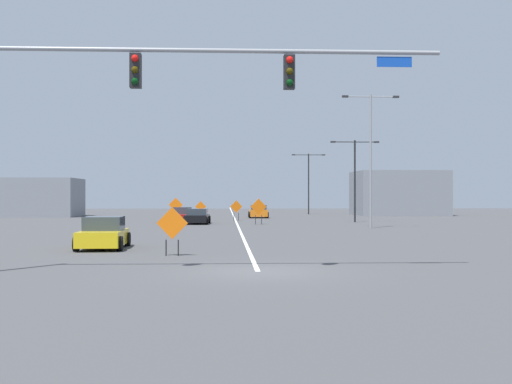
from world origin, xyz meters
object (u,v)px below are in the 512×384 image
at_px(car_red_passing, 182,215).
at_px(car_black_distant, 197,217).
at_px(street_lamp_near_left, 309,178).
at_px(car_yellow_mid, 103,234).
at_px(construction_sign_median_near, 236,208).
at_px(construction_sign_median_far, 259,208).
at_px(traffic_signal_assembly, 137,91).
at_px(street_lamp_near_right, 371,150).
at_px(street_lamp_mid_right, 355,172).
at_px(construction_sign_right_lane, 176,206).
at_px(construction_sign_left_lane, 172,225).
at_px(car_orange_approaching, 258,212).
at_px(construction_sign_left_shoulder, 201,208).

height_order(car_red_passing, car_black_distant, car_red_passing).
xyz_separation_m(street_lamp_near_left, car_yellow_mid, (-15.96, -52.51, -3.98)).
relative_size(construction_sign_median_near, construction_sign_median_far, 0.90).
distance_m(traffic_signal_assembly, street_lamp_near_right, 29.34).
xyz_separation_m(street_lamp_near_left, car_black_distant, (-12.88, -27.39, -4.02)).
bearing_deg(street_lamp_mid_right, traffic_signal_assembly, -111.04).
bearing_deg(car_red_passing, construction_sign_median_far, -36.56).
bearing_deg(construction_sign_right_lane, street_lamp_mid_right, -18.40).
xyz_separation_m(construction_sign_left_lane, car_red_passing, (-1.73, 32.21, -0.57)).
xyz_separation_m(street_lamp_mid_right, car_yellow_mid, (-16.87, -27.87, -3.77)).
bearing_deg(traffic_signal_assembly, car_orange_approaching, 82.71).
bearing_deg(car_yellow_mid, street_lamp_near_left, 73.10).
bearing_deg(traffic_signal_assembly, construction_sign_right_lane, 92.71).
distance_m(street_lamp_near_left, car_orange_approaching, 15.18).
relative_size(construction_sign_right_lane, car_red_passing, 0.53).
bearing_deg(construction_sign_right_lane, car_orange_approaching, 37.85).
bearing_deg(construction_sign_right_lane, construction_sign_median_far, -51.97).
distance_m(traffic_signal_assembly, car_orange_approaching, 49.32).
bearing_deg(car_orange_approaching, car_red_passing, -123.45).
bearing_deg(street_lamp_near_left, car_orange_approaching, -118.74).
relative_size(construction_sign_median_far, car_orange_approaching, 0.53).
bearing_deg(street_lamp_mid_right, construction_sign_left_shoulder, 148.37).
distance_m(street_lamp_near_right, car_yellow_mid, 23.92).
relative_size(car_orange_approaching, car_yellow_mid, 0.99).
xyz_separation_m(construction_sign_left_shoulder, car_black_distant, (0.14, -11.34, -0.53)).
bearing_deg(construction_sign_right_lane, street_lamp_near_right, -46.62).
xyz_separation_m(street_lamp_near_left, construction_sign_left_shoulder, (-13.02, -16.06, -3.49)).
xyz_separation_m(street_lamp_mid_right, car_black_distant, (-13.79, -2.75, -3.81)).
bearing_deg(construction_sign_right_lane, construction_sign_left_lane, -85.90).
bearing_deg(construction_sign_median_far, car_black_distant, 164.82).
xyz_separation_m(street_lamp_mid_right, construction_sign_median_near, (-10.44, 3.56, -3.20)).
relative_size(construction_sign_median_near, car_black_distant, 0.43).
height_order(street_lamp_near_left, car_yellow_mid, street_lamp_near_left).
xyz_separation_m(traffic_signal_assembly, street_lamp_near_right, (13.17, 26.22, 0.11)).
bearing_deg(car_black_distant, street_lamp_near_right, -31.79).
distance_m(construction_sign_right_lane, car_orange_approaching, 10.45).
bearing_deg(construction_sign_right_lane, car_yellow_mid, -91.16).
xyz_separation_m(construction_sign_median_near, car_black_distant, (-3.36, -6.31, -0.61)).
distance_m(street_lamp_mid_right, car_red_passing, 15.76).
height_order(construction_sign_median_near, car_red_passing, construction_sign_median_near).
relative_size(street_lamp_near_right, construction_sign_right_lane, 4.48).
relative_size(street_lamp_mid_right, construction_sign_median_near, 3.81).
distance_m(street_lamp_mid_right, construction_sign_median_far, 10.16).
distance_m(street_lamp_near_left, car_black_distant, 30.54).
xyz_separation_m(traffic_signal_assembly, street_lamp_mid_right, (14.19, 36.89, -1.12)).
bearing_deg(street_lamp_near_right, construction_sign_left_shoulder, 123.85).
height_order(construction_sign_left_lane, car_black_distant, construction_sign_left_lane).
xyz_separation_m(car_black_distant, car_yellow_mid, (-3.07, -25.12, 0.04)).
relative_size(construction_sign_median_near, construction_sign_right_lane, 0.89).
bearing_deg(street_lamp_mid_right, car_red_passing, 177.33).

